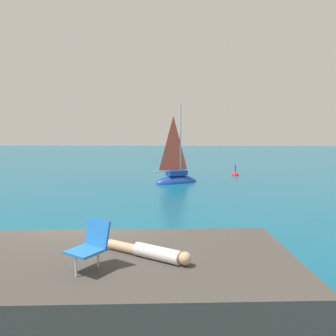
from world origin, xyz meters
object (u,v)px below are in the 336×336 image
object	(u,v)px
sailboat_near	(176,178)
marker_buoy	(235,176)
person_sunbather	(151,252)
beach_chair	(91,243)

from	to	relation	value
sailboat_near	marker_buoy	bearing A→B (deg)	13.18
sailboat_near	person_sunbather	distance (m)	15.97
beach_chair	marker_buoy	xyz separation A→B (m)	(5.82, 20.44, -1.50)
sailboat_near	beach_chair	distance (m)	16.55
beach_chair	sailboat_near	bearing A→B (deg)	-152.52
sailboat_near	beach_chair	size ratio (longest dim) A/B	7.10
person_sunbather	beach_chair	distance (m)	1.11
sailboat_near	marker_buoy	xyz separation A→B (m)	(4.56, 3.98, -0.30)
sailboat_near	marker_buoy	distance (m)	6.06
marker_buoy	person_sunbather	bearing A→B (deg)	-103.78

